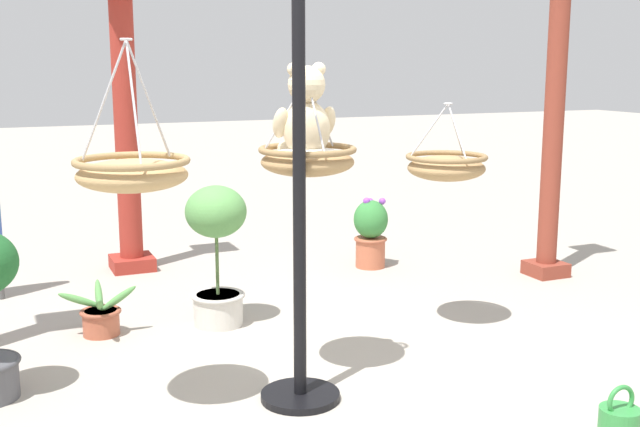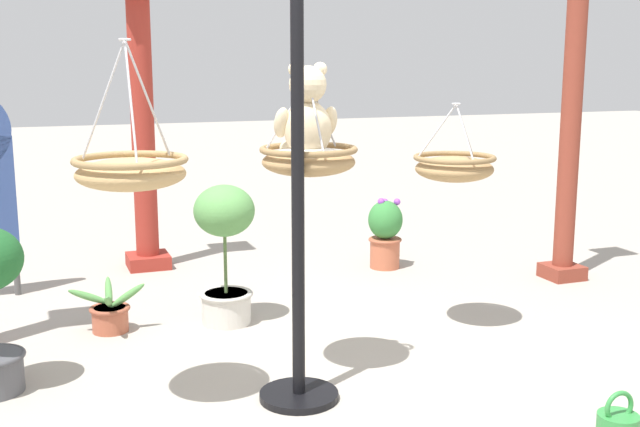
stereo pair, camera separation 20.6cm
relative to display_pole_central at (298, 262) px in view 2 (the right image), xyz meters
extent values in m
plane|color=#A8A093|center=(0.17, 0.01, -0.79)|extent=(40.00, 40.00, 0.00)
cylinder|color=black|center=(0.00, 0.00, 0.44)|extent=(0.07, 0.07, 2.46)
cylinder|color=black|center=(0.00, 0.00, -0.77)|extent=(0.44, 0.44, 0.04)
ellipsoid|color=#A37F51|center=(0.15, 0.25, 0.50)|extent=(0.53, 0.53, 0.16)
torus|color=olive|center=(0.15, 0.25, 0.57)|extent=(0.55, 0.55, 0.04)
ellipsoid|color=silver|center=(0.15, 0.25, 0.52)|extent=(0.46, 0.46, 0.13)
cylinder|color=#B7B7BC|center=(0.25, 0.31, 0.77)|extent=(0.22, 0.14, 0.40)
cylinder|color=#B7B7BC|center=(0.05, 0.31, 0.77)|extent=(0.22, 0.14, 0.40)
cylinder|color=#B7B7BC|center=(0.15, 0.13, 0.77)|extent=(0.01, 0.25, 0.40)
torus|color=#B7B7BC|center=(0.15, 0.25, 0.96)|extent=(0.06, 0.06, 0.01)
ellipsoid|color=beige|center=(0.15, 0.26, 0.68)|extent=(0.27, 0.23, 0.32)
sphere|color=beige|center=(0.15, 0.26, 0.93)|extent=(0.23, 0.23, 0.21)
ellipsoid|color=beige|center=(0.15, 0.34, 0.92)|extent=(0.10, 0.08, 0.07)
sphere|color=black|center=(0.15, 0.37, 0.92)|extent=(0.03, 0.03, 0.03)
sphere|color=beige|center=(0.08, 0.26, 1.01)|extent=(0.08, 0.08, 0.08)
sphere|color=beige|center=(0.22, 0.26, 1.01)|extent=(0.08, 0.08, 0.08)
ellipsoid|color=beige|center=(0.01, 0.29, 0.72)|extent=(0.09, 0.16, 0.20)
ellipsoid|color=beige|center=(0.29, 0.29, 0.72)|extent=(0.09, 0.16, 0.20)
ellipsoid|color=beige|center=(0.08, 0.37, 0.57)|extent=(0.10, 0.18, 0.10)
ellipsoid|color=beige|center=(0.22, 0.37, 0.57)|extent=(0.10, 0.18, 0.10)
ellipsoid|color=tan|center=(-0.85, 0.12, 0.50)|extent=(0.55, 0.55, 0.16)
torus|color=#97794E|center=(-0.85, 0.12, 0.57)|extent=(0.58, 0.58, 0.04)
cylinder|color=#B7B7BC|center=(-0.74, 0.18, 0.87)|extent=(0.24, 0.14, 0.59)
cylinder|color=#B7B7BC|center=(-0.96, 0.18, 0.87)|extent=(0.24, 0.14, 0.59)
cylinder|color=#B7B7BC|center=(-0.85, -0.01, 0.87)|extent=(0.01, 0.26, 0.59)
torus|color=#B7B7BC|center=(-0.85, 0.12, 1.16)|extent=(0.06, 0.06, 0.01)
ellipsoid|color=#A37F51|center=(1.34, 0.69, 0.35)|extent=(0.52, 0.52, 0.17)
torus|color=olive|center=(1.34, 0.69, 0.43)|extent=(0.55, 0.55, 0.04)
cylinder|color=#B7B7BC|center=(1.44, 0.75, 0.60)|extent=(0.22, 0.14, 0.36)
cylinder|color=#B7B7BC|center=(1.24, 0.75, 0.60)|extent=(0.22, 0.14, 0.36)
cylinder|color=#B7B7BC|center=(1.34, 0.57, 0.60)|extent=(0.01, 0.25, 0.36)
torus|color=#B7B7BC|center=(1.34, 0.69, 0.78)|extent=(0.06, 0.06, 0.01)
cylinder|color=brown|center=(2.94, 1.56, 0.67)|extent=(0.17, 0.17, 2.92)
cube|color=brown|center=(2.94, 1.56, -0.73)|extent=(0.31, 0.31, 0.12)
cylinder|color=#9E2D23|center=(-0.35, 3.19, 0.42)|extent=(0.20, 0.20, 2.42)
cube|color=#9E2D23|center=(-0.35, 3.19, -0.73)|extent=(0.37, 0.37, 0.12)
cylinder|color=beige|center=(-0.06, 1.41, -0.67)|extent=(0.35, 0.35, 0.23)
torus|color=#BCB7AE|center=(-0.06, 1.41, -0.57)|extent=(0.38, 0.38, 0.03)
cylinder|color=#382819|center=(-0.06, 1.41, -0.58)|extent=(0.31, 0.31, 0.03)
cylinder|color=#4C6B38|center=(-0.06, 1.41, -0.35)|extent=(0.02, 0.02, 0.42)
ellipsoid|color=#56934C|center=(-0.06, 1.41, 0.03)|extent=(0.43, 0.43, 0.36)
cylinder|color=#BC6042|center=(1.66, 2.43, -0.65)|extent=(0.27, 0.27, 0.27)
torus|color=#A9573B|center=(1.66, 2.43, -0.53)|extent=(0.30, 0.30, 0.03)
cylinder|color=#382819|center=(1.66, 2.43, -0.53)|extent=(0.24, 0.24, 0.03)
ellipsoid|color=#38843D|center=(1.66, 2.43, -0.34)|extent=(0.31, 0.31, 0.35)
sphere|color=purple|center=(1.76, 2.40, -0.18)|extent=(0.06, 0.06, 0.06)
sphere|color=purple|center=(1.66, 2.46, -0.19)|extent=(0.08, 0.08, 0.08)
sphere|color=purple|center=(1.61, 2.42, -0.17)|extent=(0.06, 0.06, 0.06)
cylinder|color=#AD563D|center=(-0.86, 1.52, -0.70)|extent=(0.25, 0.25, 0.18)
torus|color=#9C4E37|center=(-0.86, 1.52, -0.62)|extent=(0.28, 0.28, 0.03)
cylinder|color=#382819|center=(-0.86, 1.52, -0.63)|extent=(0.22, 0.22, 0.03)
ellipsoid|color=#56934C|center=(-0.74, 1.50, -0.54)|extent=(0.27, 0.09, 0.20)
ellipsoid|color=#56934C|center=(-0.85, 1.63, -0.54)|extent=(0.07, 0.26, 0.22)
ellipsoid|color=#56934C|center=(-0.99, 1.53, -0.53)|extent=(0.29, 0.07, 0.16)
ellipsoid|color=#56934C|center=(-0.88, 1.39, -0.53)|extent=(0.09, 0.29, 0.17)
cylinder|color=#4C4C4C|center=(-1.46, 2.69, -0.64)|extent=(0.05, 0.05, 0.30)
torus|color=#338C3F|center=(1.25, -1.09, -0.57)|extent=(0.16, 0.02, 0.16)
camera|label=1|loc=(-1.53, -3.85, 1.06)|focal=44.68mm
camera|label=2|loc=(-1.34, -3.92, 1.06)|focal=44.68mm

